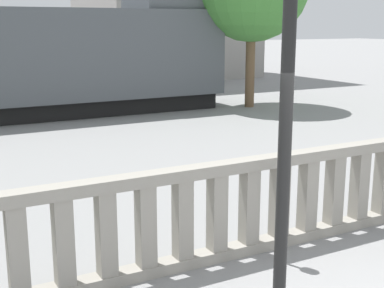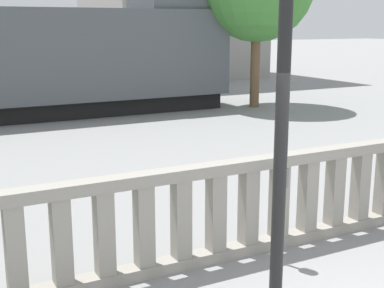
{
  "view_description": "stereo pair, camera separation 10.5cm",
  "coord_description": "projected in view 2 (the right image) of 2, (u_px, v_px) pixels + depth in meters",
  "views": [
    {
      "loc": [
        -3.74,
        -2.5,
        2.91
      ],
      "look_at": [
        -0.29,
        3.88,
        1.28
      ],
      "focal_mm": 50.0,
      "sensor_mm": 36.0,
      "label": 1
    },
    {
      "loc": [
        -3.64,
        -2.55,
        2.91
      ],
      "look_at": [
        -0.29,
        3.88,
        1.28
      ],
      "focal_mm": 50.0,
      "sensor_mm": 36.0,
      "label": 2
    }
  ],
  "objects": [
    {
      "name": "balustrade",
      "position": [
        248.0,
        206.0,
        6.84
      ],
      "size": [
        15.17,
        0.24,
        1.26
      ],
      "color": "gray",
      "rests_on": "ground"
    },
    {
      "name": "parking_meter",
      "position": [
        282.0,
        183.0,
        6.45
      ],
      "size": [
        0.16,
        0.16,
        1.32
      ],
      "color": "#99999E",
      "rests_on": "ground"
    }
  ]
}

